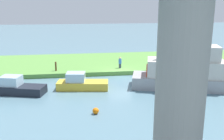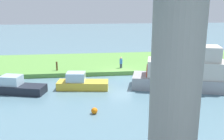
{
  "view_description": "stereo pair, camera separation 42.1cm",
  "coord_description": "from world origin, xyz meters",
  "px_view_note": "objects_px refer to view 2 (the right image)",
  "views": [
    {
      "loc": [
        5.25,
        29.37,
        8.3
      ],
      "look_at": [
        1.74,
        5.0,
        2.0
      ],
      "focal_mm": 42.12,
      "sensor_mm": 36.0,
      "label": 1
    },
    {
      "loc": [
        4.83,
        29.43,
        8.3
      ],
      "look_at": [
        1.74,
        5.0,
        2.0
      ],
      "focal_mm": 42.12,
      "sensor_mm": 36.0,
      "label": 2
    }
  ],
  "objects_px": {
    "skiff_small": "(17,87)",
    "houseboat_blue": "(81,83)",
    "person_on_bank": "(121,62)",
    "pontoon_yellow": "(183,71)",
    "marker_buoy": "(94,111)",
    "bridge_pylon": "(176,84)",
    "mooring_post": "(57,66)"
  },
  "relations": [
    {
      "from": "mooring_post",
      "to": "houseboat_blue",
      "type": "distance_m",
      "value": 6.41
    },
    {
      "from": "bridge_pylon",
      "to": "mooring_post",
      "type": "height_order",
      "value": "bridge_pylon"
    },
    {
      "from": "houseboat_blue",
      "to": "marker_buoy",
      "type": "relative_size",
      "value": 10.41
    },
    {
      "from": "bridge_pylon",
      "to": "marker_buoy",
      "type": "relative_size",
      "value": 19.76
    },
    {
      "from": "bridge_pylon",
      "to": "marker_buoy",
      "type": "xyz_separation_m",
      "value": [
        3.03,
        -8.51,
        -4.69
      ]
    },
    {
      "from": "mooring_post",
      "to": "marker_buoy",
      "type": "bearing_deg",
      "value": 107.14
    },
    {
      "from": "pontoon_yellow",
      "to": "marker_buoy",
      "type": "distance_m",
      "value": 10.61
    },
    {
      "from": "skiff_small",
      "to": "marker_buoy",
      "type": "xyz_separation_m",
      "value": [
        -6.98,
        5.8,
        -0.35
      ]
    },
    {
      "from": "person_on_bank",
      "to": "marker_buoy",
      "type": "bearing_deg",
      "value": 71.81
    },
    {
      "from": "skiff_small",
      "to": "mooring_post",
      "type": "bearing_deg",
      "value": -117.6
    },
    {
      "from": "person_on_bank",
      "to": "pontoon_yellow",
      "type": "relative_size",
      "value": 0.14
    },
    {
      "from": "bridge_pylon",
      "to": "houseboat_blue",
      "type": "bearing_deg",
      "value": -75.02
    },
    {
      "from": "person_on_bank",
      "to": "marker_buoy",
      "type": "relative_size",
      "value": 2.78
    },
    {
      "from": "person_on_bank",
      "to": "marker_buoy",
      "type": "distance_m",
      "value": 12.97
    },
    {
      "from": "bridge_pylon",
      "to": "pontoon_yellow",
      "type": "height_order",
      "value": "bridge_pylon"
    },
    {
      "from": "skiff_small",
      "to": "houseboat_blue",
      "type": "bearing_deg",
      "value": -175.34
    },
    {
      "from": "person_on_bank",
      "to": "houseboat_blue",
      "type": "relative_size",
      "value": 0.27
    },
    {
      "from": "bridge_pylon",
      "to": "skiff_small",
      "type": "height_order",
      "value": "bridge_pylon"
    },
    {
      "from": "bridge_pylon",
      "to": "pontoon_yellow",
      "type": "relative_size",
      "value": 1.01
    },
    {
      "from": "pontoon_yellow",
      "to": "marker_buoy",
      "type": "relative_size",
      "value": 19.51
    },
    {
      "from": "skiff_small",
      "to": "marker_buoy",
      "type": "distance_m",
      "value": 9.08
    },
    {
      "from": "pontoon_yellow",
      "to": "houseboat_blue",
      "type": "xyz_separation_m",
      "value": [
        10.07,
        -1.12,
        -1.16
      ]
    },
    {
      "from": "pontoon_yellow",
      "to": "skiff_small",
      "type": "distance_m",
      "value": 16.18
    },
    {
      "from": "mooring_post",
      "to": "houseboat_blue",
      "type": "relative_size",
      "value": 0.2
    },
    {
      "from": "pontoon_yellow",
      "to": "marker_buoy",
      "type": "height_order",
      "value": "pontoon_yellow"
    },
    {
      "from": "person_on_bank",
      "to": "houseboat_blue",
      "type": "height_order",
      "value": "person_on_bank"
    },
    {
      "from": "marker_buoy",
      "to": "houseboat_blue",
      "type": "bearing_deg",
      "value": -81.62
    },
    {
      "from": "marker_buoy",
      "to": "skiff_small",
      "type": "bearing_deg",
      "value": -39.71
    },
    {
      "from": "houseboat_blue",
      "to": "marker_buoy",
      "type": "bearing_deg",
      "value": 98.38
    },
    {
      "from": "pontoon_yellow",
      "to": "houseboat_blue",
      "type": "distance_m",
      "value": 10.2
    },
    {
      "from": "bridge_pylon",
      "to": "houseboat_blue",
      "type": "height_order",
      "value": "bridge_pylon"
    },
    {
      "from": "mooring_post",
      "to": "houseboat_blue",
      "type": "bearing_deg",
      "value": 115.86
    }
  ]
}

